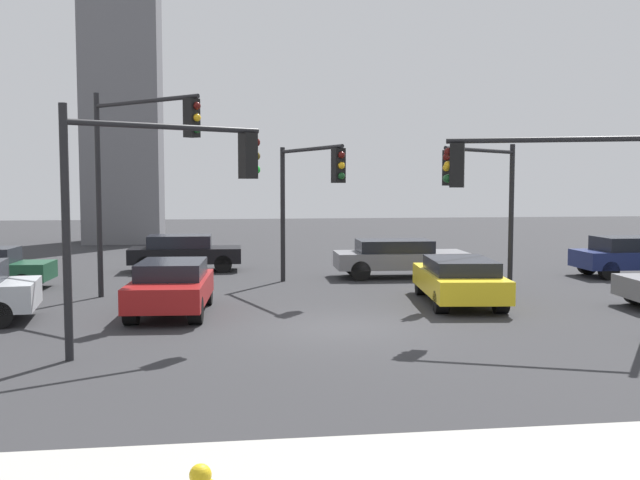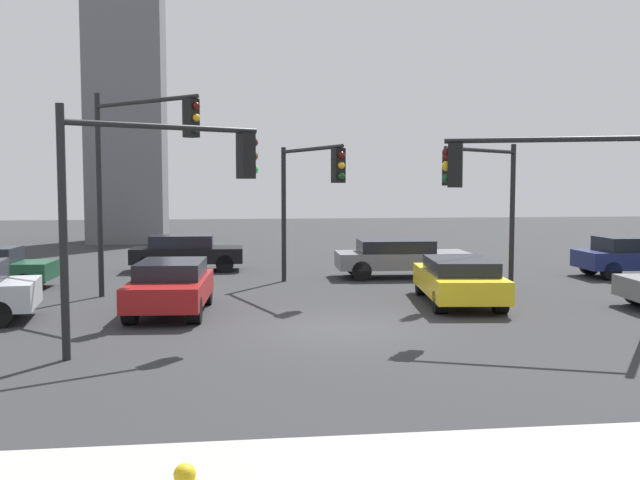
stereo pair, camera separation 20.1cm
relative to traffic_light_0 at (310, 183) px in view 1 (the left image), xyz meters
name	(u,v)px [view 1 (the left image)]	position (x,y,z in m)	size (l,w,h in m)	color
ground_plane	(339,328)	(-0.08, -6.12, -3.39)	(103.64, 103.64, 0.00)	#2D2D30
traffic_light_0	(310,183)	(0.00, 0.00, 0.00)	(1.55, 4.33, 4.59)	black
traffic_light_1	(139,152)	(-5.00, -1.89, 0.84)	(3.15, 3.08, 5.99)	black
traffic_light_2	(547,185)	(4.35, -7.46, -0.06)	(4.16, 1.79, 4.68)	black
traffic_light_3	(166,179)	(-3.89, -7.52, 0.08)	(3.86, 2.21, 4.87)	black
traffic_light_4	(481,185)	(4.99, -1.68, -0.07)	(3.14, 2.61, 4.61)	black
car_0	(459,279)	(3.81, -3.25, -2.69)	(2.41, 4.74, 1.29)	yellow
car_1	(399,257)	(3.55, 2.58, -2.65)	(4.73, 2.04, 1.35)	slate
car_2	(635,255)	(12.05, 1.62, -2.62)	(4.31, 1.97, 1.44)	navy
car_3	(171,286)	(-4.07, -3.72, -2.66)	(2.14, 4.19, 1.35)	maroon
car_6	(184,252)	(-4.18, 5.51, -2.65)	(4.24, 1.82, 1.38)	black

